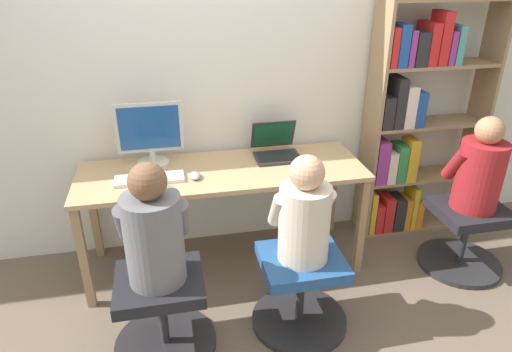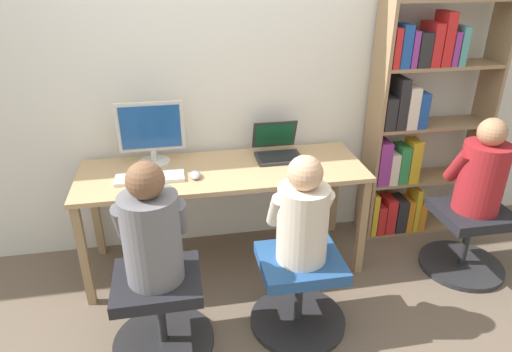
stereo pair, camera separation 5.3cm
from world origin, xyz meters
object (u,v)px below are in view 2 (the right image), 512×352
person_at_laptop (303,216)px  bookshelf (415,129)px  office_chair_left (161,311)px  person_at_monitor (151,230)px  laptop (277,150)px  office_chair_side (467,238)px  desktop_monitor (151,134)px  person_near_shelf (482,172)px  keyboard (150,178)px  office_chair_right (299,290)px

person_at_laptop → bookshelf: bookshelf is taller
office_chair_left → person_at_monitor: person_at_monitor is taller
laptop → office_chair_side: size_ratio=0.54×
desktop_monitor → person_near_shelf: bearing=-14.9°
person_at_laptop → office_chair_side: bearing=13.5°
person_at_monitor → person_at_laptop: 0.79m
person_at_monitor → person_near_shelf: 2.09m
person_near_shelf → laptop: bearing=157.5°
person_at_monitor → bookshelf: bearing=25.2°
person_at_laptop → person_near_shelf: size_ratio=0.98×
keyboard → person_at_laptop: 1.01m
bookshelf → office_chair_right: bearing=-141.5°
bookshelf → person_at_monitor: bearing=-154.8°
office_chair_left → office_chair_side: 2.09m
person_at_laptop → person_near_shelf: 1.31m
desktop_monitor → office_chair_left: desktop_monitor is taller
laptop → person_at_monitor: 1.19m
person_at_laptop → person_near_shelf: person_near_shelf is taller
keyboard → person_near_shelf: 2.10m
person_near_shelf → office_chair_right: bearing=-166.1°
desktop_monitor → office_chair_left: size_ratio=0.75×
desktop_monitor → person_at_laptop: bearing=-47.5°
office_chair_left → bookshelf: bookshelf is taller
person_at_monitor → person_at_laptop: size_ratio=1.07×
keyboard → person_at_monitor: (0.02, -0.63, 0.01)m
keyboard → office_chair_left: (0.02, -0.64, -0.51)m
laptop → desktop_monitor: bearing=177.3°
desktop_monitor → bookshelf: size_ratio=0.24×
person_at_monitor → office_chair_side: person_at_monitor is taller
keyboard → office_chair_left: keyboard is taller
person_at_monitor → bookshelf: (1.86, 0.88, 0.09)m
office_chair_left → office_chair_right: size_ratio=1.00×
office_chair_side → person_at_monitor: bearing=-170.9°
keyboard → office_chair_left: 0.81m
laptop → person_near_shelf: 1.32m
office_chair_right → person_at_monitor: bearing=-178.4°
laptop → person_at_laptop: bearing=-93.5°
desktop_monitor → person_at_monitor: desktop_monitor is taller
office_chair_left → person_at_monitor: size_ratio=0.86×
laptop → keyboard: laptop is taller
keyboard → desktop_monitor: bearing=84.7°
laptop → person_at_laptop: person_at_laptop is taller
desktop_monitor → office_chair_right: 1.36m
laptop → person_at_laptop: size_ratio=0.50×
office_chair_left → person_at_laptop: person_at_laptop is taller
keyboard → person_at_laptop: (0.81, -0.61, -0.01)m
laptop → person_at_monitor: size_ratio=0.47×
office_chair_right → office_chair_left: bearing=-178.1°
desktop_monitor → person_at_monitor: (-0.00, -0.88, -0.18)m
office_chair_right → person_at_laptop: (0.00, 0.00, 0.50)m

